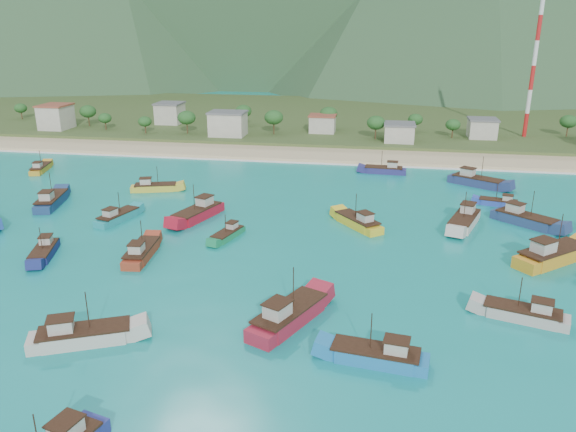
% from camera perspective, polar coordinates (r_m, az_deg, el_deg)
% --- Properties ---
extents(ground, '(600.00, 600.00, 0.00)m').
position_cam_1_polar(ground, '(82.43, -0.46, -6.12)').
color(ground, '#0D7E93').
rests_on(ground, ground).
extents(beach, '(400.00, 18.00, 1.20)m').
position_cam_1_polar(beach, '(156.94, 4.57, 6.14)').
color(beach, beige).
rests_on(beach, ground).
extents(land, '(400.00, 110.00, 2.40)m').
position_cam_1_polar(land, '(216.66, 6.06, 9.71)').
color(land, '#385123').
rests_on(land, ground).
extents(surf_line, '(400.00, 2.50, 0.08)m').
position_cam_1_polar(surf_line, '(147.74, 4.23, 5.33)').
color(surf_line, white).
rests_on(surf_line, ground).
extents(village, '(213.03, 27.71, 7.47)m').
position_cam_1_polar(village, '(177.01, 5.76, 9.14)').
color(village, beige).
rests_on(village, ground).
extents(vegetation, '(279.49, 26.05, 8.91)m').
position_cam_1_polar(vegetation, '(179.65, 4.20, 9.51)').
color(vegetation, '#235623').
rests_on(vegetation, ground).
extents(radio_tower, '(1.20, 1.20, 42.50)m').
position_cam_1_polar(radio_tower, '(186.94, 23.70, 13.83)').
color(radio_tower, red).
rests_on(radio_tower, ground).
extents(boat_2, '(12.43, 9.54, 7.29)m').
position_cam_1_polar(boat_2, '(134.00, 18.61, 3.33)').
color(boat_2, navy).
rests_on(boat_2, ground).
extents(boat_3, '(7.38, 12.63, 7.17)m').
position_cam_1_polar(boat_3, '(106.70, 17.47, -0.50)').
color(boat_3, beige).
rests_on(boat_3, ground).
extents(boat_5, '(7.33, 12.87, 7.29)m').
position_cam_1_polar(boat_5, '(107.08, -9.13, 0.25)').
color(boat_5, '#B21429').
rests_on(boat_5, ground).
extents(boat_6, '(4.11, 10.84, 6.26)m').
position_cam_1_polar(boat_6, '(91.43, -14.66, -3.64)').
color(boat_6, '#96351F').
rests_on(boat_6, ground).
extents(boat_7, '(9.40, 10.49, 6.45)m').
position_cam_1_polar(boat_7, '(102.21, 7.13, -0.67)').
color(boat_7, yellow).
rests_on(boat_7, ground).
extents(boat_8, '(10.66, 5.83, 6.04)m').
position_cam_1_polar(boat_8, '(76.69, 22.84, -9.21)').
color(boat_8, '#B3ABA3').
rests_on(boat_8, ground).
extents(boat_10, '(13.08, 11.96, 8.10)m').
position_cam_1_polar(boat_10, '(95.66, 25.25, -3.67)').
color(boat_10, orange).
rests_on(boat_10, ground).
extents(boat_12, '(11.93, 7.82, 6.82)m').
position_cam_1_polar(boat_12, '(70.28, -20.15, -11.41)').
color(boat_12, beige).
rests_on(boat_12, ground).
extents(boat_13, '(5.43, 9.69, 5.49)m').
position_cam_1_polar(boat_13, '(97.07, -23.51, -3.40)').
color(boat_13, navy).
rests_on(boat_13, ground).
extents(boat_14, '(4.94, 9.74, 5.52)m').
position_cam_1_polar(boat_14, '(152.47, -23.82, 4.40)').
color(boat_14, gold).
rests_on(boat_14, ground).
extents(boat_15, '(4.54, 8.45, 4.79)m').
position_cam_1_polar(boat_15, '(97.00, -6.13, -1.93)').
color(boat_15, '#16824F').
rests_on(boat_15, ground).
extents(boat_16, '(8.89, 13.28, 7.61)m').
position_cam_1_polar(boat_16, '(69.88, 0.08, -10.15)').
color(boat_16, maroon).
rests_on(boat_16, ground).
extents(boat_21, '(10.29, 3.59, 5.99)m').
position_cam_1_polar(boat_21, '(139.71, 9.77, 4.58)').
color(boat_21, navy).
rests_on(boat_21, ground).
extents(boat_23, '(11.03, 4.60, 6.32)m').
position_cam_1_polar(boat_23, '(63.57, 9.06, -13.92)').
color(boat_23, '#1A75B9').
rests_on(boat_23, ground).
extents(boat_25, '(10.38, 5.63, 5.88)m').
position_cam_1_polar(boat_25, '(126.58, -13.38, 2.80)').
color(boat_25, gold).
rests_on(boat_25, ground).
extents(boat_26, '(8.55, 4.31, 4.85)m').
position_cam_1_polar(boat_26, '(121.01, 20.64, 1.23)').
color(boat_26, '#2B46AF').
rests_on(boat_26, ground).
extents(boat_27, '(6.08, 12.32, 6.99)m').
position_cam_1_polar(boat_27, '(122.88, -22.90, 1.39)').
color(boat_27, navy).
rests_on(boat_27, ground).
extents(boat_28, '(5.40, 10.13, 5.74)m').
position_cam_1_polar(boat_28, '(109.25, -16.92, -0.14)').
color(boat_28, teal).
rests_on(boat_28, ground).
extents(boat_29, '(11.41, 10.36, 7.05)m').
position_cam_1_polar(boat_29, '(111.28, 22.95, -0.37)').
color(boat_29, navy).
rests_on(boat_29, ground).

